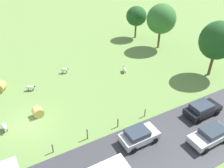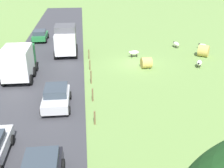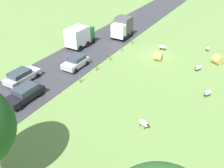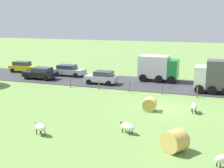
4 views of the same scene
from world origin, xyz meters
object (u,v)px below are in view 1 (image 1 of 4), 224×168
tree_2 (136,16)px  hay_bale_1 (0,86)px  tree_0 (161,19)px  car_4 (210,135)px  hay_bale_0 (38,112)px  car_5 (202,109)px  sheep_3 (124,69)px  tree_1 (217,41)px  sheep_0 (4,126)px  sheep_1 (65,70)px  car_0 (139,135)px  sheep_5 (30,87)px

tree_2 → hay_bale_1: bearing=-74.2°
tree_0 → car_4: (20.86, -10.30, -4.48)m
hay_bale_0 → car_5: (8.87, 16.45, 0.29)m
sheep_3 → car_5: 12.99m
tree_1 → sheep_0: bearing=-94.4°
sheep_1 → sheep_3: sheep_1 is taller
sheep_1 → hay_bale_1: (0.38, -9.02, 0.11)m
sheep_3 → car_0: car_0 is taller
sheep_0 → sheep_5: size_ratio=0.97×
tree_2 → car_4: bearing=-19.1°
tree_2 → tree_0: bearing=7.9°
sheep_3 → car_5: size_ratio=0.29×
sheep_3 → hay_bale_1: size_ratio=0.93×
sheep_0 → tree_0: bearing=108.6°
sheep_3 → sheep_1: bearing=-116.9°
hay_bale_0 → hay_bale_1: (-7.57, -3.16, 0.10)m
sheep_1 → tree_2: tree_2 is taller
tree_1 → car_5: (6.01, -8.13, -4.51)m
sheep_5 → hay_bale_0: (5.68, -0.35, 0.08)m
sheep_0 → sheep_3: size_ratio=1.01×
sheep_5 → sheep_3: bearing=82.4°
tree_2 → car_4: (27.20, -9.42, -3.51)m
sheep_5 → car_4: bearing=37.5°
sheep_1 → tree_2: 19.34m
hay_bale_0 → hay_bale_1: hay_bale_1 is taller
sheep_0 → tree_1: 28.73m
car_0 → hay_bale_1: bearing=-146.2°
sheep_5 → hay_bale_0: size_ratio=1.14×
car_5 → car_0: bearing=-90.6°
sheep_0 → car_4: size_ratio=0.29×
tree_0 → car_0: (17.53, -16.54, -4.47)m
car_0 → car_4: car_0 is taller
sheep_1 → hay_bale_0: size_ratio=1.07×
car_0 → car_4: (3.33, 6.24, -0.02)m
hay_bale_1 → car_5: car_5 is taller
sheep_1 → car_4: (20.05, 8.15, 0.29)m
sheep_3 → hay_bale_1: (-3.70, -17.06, 0.18)m
car_4 → hay_bale_1: bearing=-138.9°
sheep_3 → car_5: (12.74, 2.55, 0.37)m
sheep_3 → hay_bale_0: (3.87, -13.90, 0.08)m
hay_bale_1 → sheep_3: bearing=77.8°
sheep_1 → tree_0: (-0.81, 18.45, 4.77)m
sheep_1 → sheep_5: sheep_1 is taller
car_4 → car_5: size_ratio=1.02×
sheep_0 → hay_bale_1: bearing=176.5°
tree_1 → tree_2: (-17.96, -1.14, -1.01)m
sheep_0 → sheep_5: 7.50m
sheep_1 → car_5: (16.82, 10.58, 0.29)m
sheep_5 → hay_bale_1: bearing=-118.3°
sheep_0 → car_0: 14.03m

